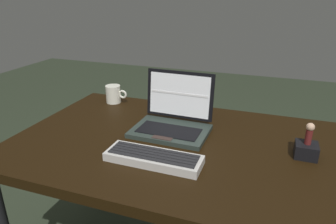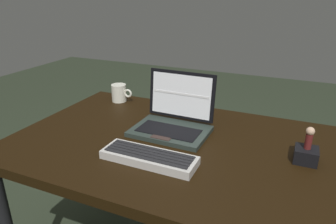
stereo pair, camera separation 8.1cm
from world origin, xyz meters
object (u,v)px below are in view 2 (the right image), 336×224
figurine_stand (306,155)px  laptop_front (174,120)px  figurine (309,137)px  external_keyboard (149,157)px  coffee_mug (119,93)px

figurine_stand → laptop_front: bearing=174.2°
figurine → external_keyboard: bearing=-156.5°
coffee_mug → external_keyboard: bearing=-49.1°
laptop_front → external_keyboard: (0.02, -0.27, -0.03)m
laptop_front → coffee_mug: bearing=151.2°
external_keyboard → figurine: (0.50, 0.22, 0.08)m
figurine → figurine_stand: bearing=180.0°
laptop_front → figurine_stand: laptop_front is taller
external_keyboard → figurine_stand: size_ratio=4.40×
laptop_front → coffee_mug: (-0.41, 0.22, -0.00)m
figurine → coffee_mug: 0.97m
figurine_stand → figurine: figurine is taller
laptop_front → figurine: (0.52, -0.05, 0.05)m
laptop_front → figurine_stand: bearing=-5.8°
laptop_front → coffee_mug: size_ratio=2.68×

